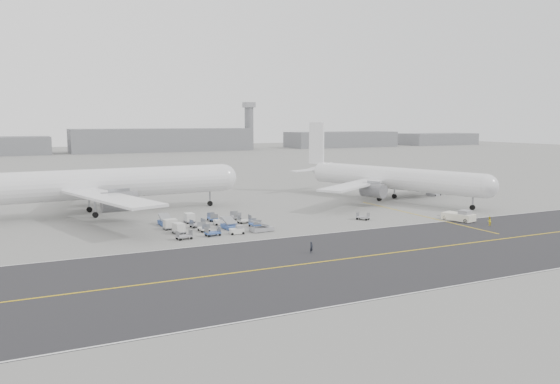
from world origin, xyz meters
name	(u,v)px	position (x,y,z in m)	size (l,w,h in m)	color
ground	(297,233)	(0.00, 0.00, 0.00)	(700.00, 700.00, 0.00)	gray
taxiway	(387,254)	(5.02, -17.98, 0.01)	(220.00, 59.00, 0.03)	#2D2C2F
horizon_buildings	(147,152)	(30.00, 260.00, 0.00)	(520.00, 28.00, 28.00)	slate
control_tower	(249,125)	(100.00, 265.00, 16.25)	(7.00, 7.00, 31.25)	slate
airliner_a	(93,184)	(-28.25, 33.63, 6.13)	(61.82, 61.05, 21.31)	white
airliner_b	(388,178)	(37.44, 25.43, 5.28)	(50.16, 51.10, 18.33)	white
pushback_tug	(459,216)	(32.79, -2.90, 0.89)	(4.15, 7.65, 2.16)	white
jet_bridge	(417,181)	(45.61, 24.79, 4.25)	(16.30, 6.77, 6.09)	gray
gse_cluster	(213,228)	(-11.27, 10.34, 0.00)	(21.09, 20.34, 1.88)	#9C9CA1
stray_dolly	(363,220)	(17.10, 5.87, 0.00)	(1.48, 2.40, 1.48)	silver
ground_crew_a	(311,248)	(-4.46, -13.15, 0.82)	(0.60, 0.39, 1.63)	black
ground_crew_b	(489,221)	(34.24, -8.77, 0.82)	(0.80, 0.62, 1.65)	yellow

